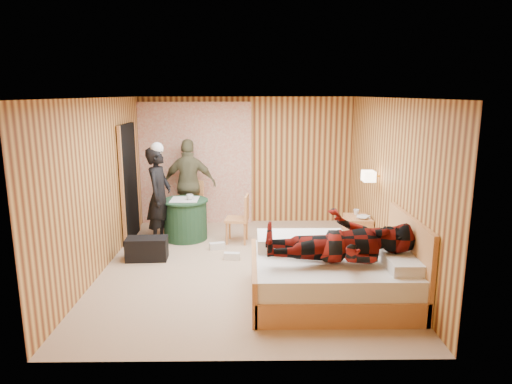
{
  "coord_description": "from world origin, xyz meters",
  "views": [
    {
      "loc": [
        0.07,
        -6.51,
        2.56
      ],
      "look_at": [
        0.17,
        0.46,
        1.05
      ],
      "focal_mm": 32.0,
      "sensor_mm": 36.0,
      "label": 1
    }
  ],
  "objects_px": {
    "chair_far": "(191,201)",
    "round_table": "(185,219)",
    "woman_standing": "(159,196)",
    "chair_near": "(241,215)",
    "bed": "(333,275)",
    "wall_lamp": "(369,176)",
    "man_on_bed": "(341,230)",
    "nightstand": "(357,232)",
    "duffel_bag": "(147,249)",
    "man_at_table": "(189,184)"
  },
  "relations": [
    {
      "from": "man_on_bed",
      "to": "duffel_bag",
      "type": "bearing_deg",
      "value": 148.82
    },
    {
      "from": "wall_lamp",
      "to": "woman_standing",
      "type": "bearing_deg",
      "value": 169.19
    },
    {
      "from": "bed",
      "to": "chair_near",
      "type": "distance_m",
      "value": 2.55
    },
    {
      "from": "bed",
      "to": "man_on_bed",
      "type": "distance_m",
      "value": 0.7
    },
    {
      "from": "chair_near",
      "to": "man_on_bed",
      "type": "bearing_deg",
      "value": 33.25
    },
    {
      "from": "bed",
      "to": "man_at_table",
      "type": "height_order",
      "value": "man_at_table"
    },
    {
      "from": "bed",
      "to": "woman_standing",
      "type": "relative_size",
      "value": 1.18
    },
    {
      "from": "chair_far",
      "to": "round_table",
      "type": "bearing_deg",
      "value": -71.03
    },
    {
      "from": "man_at_table",
      "to": "man_on_bed",
      "type": "xyz_separation_m",
      "value": [
        2.23,
        -3.37,
        0.1
      ]
    },
    {
      "from": "chair_far",
      "to": "man_on_bed",
      "type": "xyz_separation_m",
      "value": [
        2.2,
        -3.33,
        0.43
      ]
    },
    {
      "from": "wall_lamp",
      "to": "bed",
      "type": "distance_m",
      "value": 2.01
    },
    {
      "from": "chair_near",
      "to": "wall_lamp",
      "type": "bearing_deg",
      "value": 77.87
    },
    {
      "from": "nightstand",
      "to": "man_on_bed",
      "type": "xyz_separation_m",
      "value": [
        -0.73,
        -2.16,
        0.69
      ]
    },
    {
      "from": "nightstand",
      "to": "chair_far",
      "type": "height_order",
      "value": "chair_far"
    },
    {
      "from": "chair_near",
      "to": "duffel_bag",
      "type": "distance_m",
      "value": 1.71
    },
    {
      "from": "man_at_table",
      "to": "chair_near",
      "type": "bearing_deg",
      "value": 140.38
    },
    {
      "from": "man_at_table",
      "to": "bed",
      "type": "bearing_deg",
      "value": 127.7
    },
    {
      "from": "wall_lamp",
      "to": "duffel_bag",
      "type": "height_order",
      "value": "wall_lamp"
    },
    {
      "from": "bed",
      "to": "woman_standing",
      "type": "height_order",
      "value": "woman_standing"
    },
    {
      "from": "woman_standing",
      "to": "wall_lamp",
      "type": "bearing_deg",
      "value": -92.39
    },
    {
      "from": "round_table",
      "to": "chair_near",
      "type": "xyz_separation_m",
      "value": [
        1.0,
        -0.22,
        0.13
      ]
    },
    {
      "from": "wall_lamp",
      "to": "duffel_bag",
      "type": "xyz_separation_m",
      "value": [
        -3.47,
        -0.15,
        -1.12
      ]
    },
    {
      "from": "nightstand",
      "to": "round_table",
      "type": "relative_size",
      "value": 0.68
    },
    {
      "from": "bed",
      "to": "round_table",
      "type": "xyz_separation_m",
      "value": [
        -2.21,
        2.45,
        0.06
      ]
    },
    {
      "from": "round_table",
      "to": "woman_standing",
      "type": "bearing_deg",
      "value": -147.87
    },
    {
      "from": "nightstand",
      "to": "man_on_bed",
      "type": "distance_m",
      "value": 2.39
    },
    {
      "from": "bed",
      "to": "chair_near",
      "type": "relative_size",
      "value": 2.34
    },
    {
      "from": "man_on_bed",
      "to": "chair_near",
      "type": "bearing_deg",
      "value": 116.61
    },
    {
      "from": "round_table",
      "to": "chair_far",
      "type": "height_order",
      "value": "chair_far"
    },
    {
      "from": "bed",
      "to": "nightstand",
      "type": "height_order",
      "value": "bed"
    },
    {
      "from": "chair_far",
      "to": "chair_near",
      "type": "distance_m",
      "value": 1.3
    },
    {
      "from": "chair_far",
      "to": "woman_standing",
      "type": "relative_size",
      "value": 0.55
    },
    {
      "from": "nightstand",
      "to": "round_table",
      "type": "bearing_deg",
      "value": 170.13
    },
    {
      "from": "bed",
      "to": "round_table",
      "type": "bearing_deg",
      "value": 132.01
    },
    {
      "from": "nightstand",
      "to": "duffel_bag",
      "type": "xyz_separation_m",
      "value": [
        -3.43,
        -0.53,
        -0.1
      ]
    },
    {
      "from": "round_table",
      "to": "man_at_table",
      "type": "height_order",
      "value": "man_at_table"
    },
    {
      "from": "man_at_table",
      "to": "round_table",
      "type": "bearing_deg",
      "value": 92.59
    },
    {
      "from": "chair_near",
      "to": "man_at_table",
      "type": "distance_m",
      "value": 1.4
    },
    {
      "from": "chair_far",
      "to": "woman_standing",
      "type": "height_order",
      "value": "woman_standing"
    },
    {
      "from": "man_on_bed",
      "to": "woman_standing",
      "type": "bearing_deg",
      "value": 137.28
    },
    {
      "from": "chair_far",
      "to": "duffel_bag",
      "type": "distance_m",
      "value": 1.81
    },
    {
      "from": "chair_far",
      "to": "duffel_bag",
      "type": "xyz_separation_m",
      "value": [
        -0.49,
        -1.7,
        -0.36
      ]
    },
    {
      "from": "chair_far",
      "to": "man_on_bed",
      "type": "relative_size",
      "value": 0.53
    },
    {
      "from": "nightstand",
      "to": "woman_standing",
      "type": "height_order",
      "value": "woman_standing"
    },
    {
      "from": "round_table",
      "to": "woman_standing",
      "type": "distance_m",
      "value": 0.67
    },
    {
      "from": "bed",
      "to": "chair_far",
      "type": "bearing_deg",
      "value": 125.07
    },
    {
      "from": "bed",
      "to": "duffel_bag",
      "type": "height_order",
      "value": "bed"
    },
    {
      "from": "nightstand",
      "to": "man_on_bed",
      "type": "height_order",
      "value": "man_on_bed"
    },
    {
      "from": "bed",
      "to": "duffel_bag",
      "type": "relative_size",
      "value": 3.16
    },
    {
      "from": "round_table",
      "to": "chair_far",
      "type": "bearing_deg",
      "value": 87.34
    }
  ]
}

